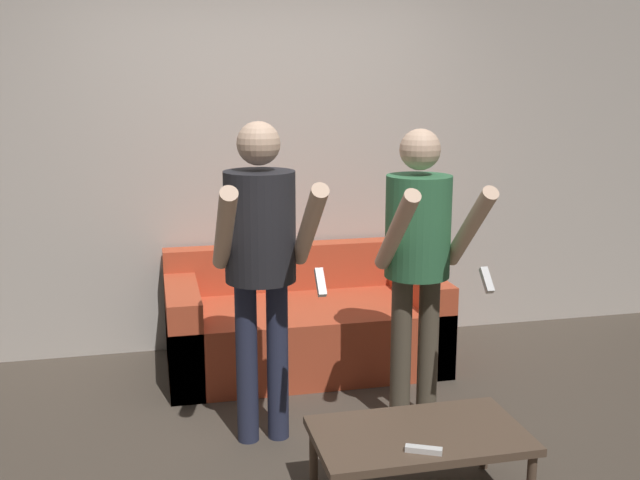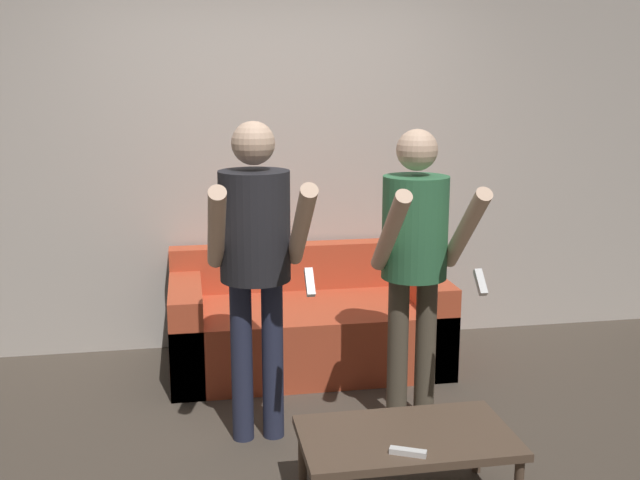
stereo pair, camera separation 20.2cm
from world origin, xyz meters
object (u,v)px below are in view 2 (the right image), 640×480
person_standing_right (415,247)px  remote_on_table (408,452)px  person_standing_left (256,246)px  coffee_table (406,441)px  couch (306,325)px

person_standing_right → remote_on_table: (-0.30, -0.92, -0.63)m
person_standing_left → person_standing_right: bearing=0.1°
coffee_table → remote_on_table: bearing=-105.0°
person_standing_left → remote_on_table: 1.25m
person_standing_left → remote_on_table: size_ratio=10.84×
couch → coffee_table: 1.74m
person_standing_left → person_standing_right: person_standing_left is taller
couch → person_standing_right: person_standing_right is taller
coffee_table → remote_on_table: size_ratio=6.08×
person_standing_left → person_standing_right: size_ratio=1.03×
couch → remote_on_table: size_ratio=11.50×
couch → person_standing_right: 1.30m
person_standing_left → remote_on_table: (0.52, -0.92, -0.67)m
couch → person_standing_right: size_ratio=1.09×
person_standing_left → coffee_table: size_ratio=1.78×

